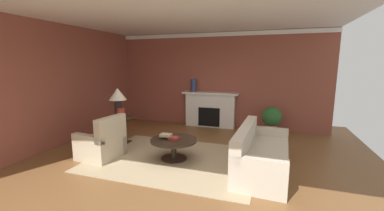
% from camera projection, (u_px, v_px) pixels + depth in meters
% --- Properties ---
extents(ground_plane, '(8.34, 8.34, 0.00)m').
position_uv_depth(ground_plane, '(182.00, 158.00, 5.34)').
color(ground_plane, brown).
extents(wall_fireplace, '(7.02, 0.12, 3.03)m').
position_uv_depth(wall_fireplace, '(214.00, 80.00, 7.93)').
color(wall_fireplace, brown).
rests_on(wall_fireplace, ground_plane).
extents(wall_window, '(0.12, 6.56, 3.03)m').
position_uv_depth(wall_window, '(69.00, 84.00, 6.38)').
color(wall_window, brown).
rests_on(wall_window, ground_plane).
extents(ceiling_panel, '(7.02, 6.56, 0.06)m').
position_uv_depth(ceiling_panel, '(186.00, 15.00, 5.10)').
color(ceiling_panel, white).
extents(crown_moulding, '(7.02, 0.08, 0.12)m').
position_uv_depth(crown_moulding, '(214.00, 35.00, 7.61)').
color(crown_moulding, white).
extents(area_rug, '(3.47, 2.53, 0.01)m').
position_uv_depth(area_rug, '(174.00, 159.00, 5.29)').
color(area_rug, tan).
rests_on(area_rug, ground_plane).
extents(fireplace, '(1.80, 0.35, 1.14)m').
position_uv_depth(fireplace, '(210.00, 110.00, 7.92)').
color(fireplace, white).
rests_on(fireplace, ground_plane).
extents(sofa, '(0.99, 2.14, 0.85)m').
position_uv_depth(sofa, '(260.00, 155.00, 4.70)').
color(sofa, beige).
rests_on(sofa, ground_plane).
extents(armchair_near_window, '(0.87, 0.87, 0.95)m').
position_uv_depth(armchair_near_window, '(102.00, 144.00, 5.34)').
color(armchair_near_window, '#C1B293').
rests_on(armchair_near_window, ground_plane).
extents(coffee_table, '(1.00, 1.00, 0.45)m').
position_uv_depth(coffee_table, '(174.00, 144.00, 5.23)').
color(coffee_table, '#2D2319').
rests_on(coffee_table, ground_plane).
extents(side_table, '(0.56, 0.56, 0.70)m').
position_uv_depth(side_table, '(119.00, 129.00, 6.26)').
color(side_table, '#2D2319').
rests_on(side_table, ground_plane).
extents(table_lamp, '(0.44, 0.44, 0.75)m').
position_uv_depth(table_lamp, '(118.00, 97.00, 6.12)').
color(table_lamp, black).
rests_on(table_lamp, side_table).
extents(vase_on_side_table, '(0.19, 0.19, 0.26)m').
position_uv_depth(vase_on_side_table, '(121.00, 113.00, 6.03)').
color(vase_on_side_table, '#9E3328').
rests_on(vase_on_side_table, side_table).
extents(vase_mantel_left, '(0.17, 0.17, 0.42)m').
position_uv_depth(vase_mantel_left, '(193.00, 85.00, 7.91)').
color(vase_mantel_left, navy).
rests_on(vase_mantel_left, fireplace).
extents(book_red_cover, '(0.24, 0.22, 0.06)m').
position_uv_depth(book_red_cover, '(174.00, 138.00, 5.18)').
color(book_red_cover, maroon).
rests_on(book_red_cover, coffee_table).
extents(book_art_folio, '(0.25, 0.20, 0.05)m').
position_uv_depth(book_art_folio, '(166.00, 135.00, 5.23)').
color(book_art_folio, tan).
rests_on(book_art_folio, coffee_table).
extents(potted_plant, '(0.56, 0.56, 0.83)m').
position_uv_depth(potted_plant, '(271.00, 118.00, 7.00)').
color(potted_plant, '#A8754C').
rests_on(potted_plant, ground_plane).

